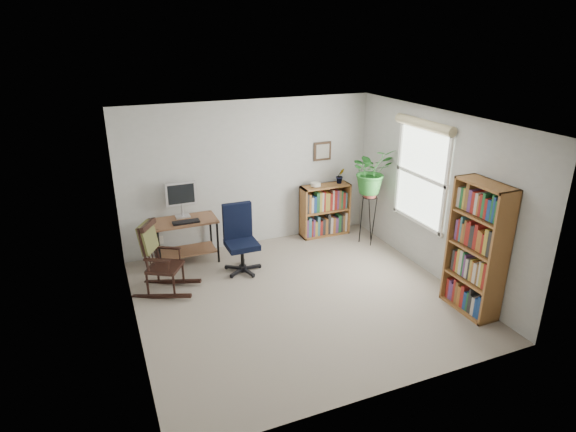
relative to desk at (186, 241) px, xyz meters
name	(u,v)px	position (x,y,z in m)	size (l,w,h in m)	color
floor	(299,298)	(1.17, -1.70, -0.35)	(4.20, 4.00, 0.00)	gray
ceiling	(301,121)	(1.17, -1.70, 2.05)	(4.20, 4.00, 0.00)	white
wall_back	(250,174)	(1.17, 0.30, 0.85)	(4.20, 0.00, 2.40)	#B3B3AF
wall_front	(389,289)	(1.17, -3.70, 0.85)	(4.20, 0.00, 2.40)	#B3B3AF
wall_left	(127,242)	(-0.93, -1.70, 0.85)	(0.00, 4.00, 2.40)	#B3B3AF
wall_right	(435,195)	(3.27, -1.70, 0.85)	(0.00, 4.00, 2.40)	#B3B3AF
window	(421,176)	(3.23, -1.40, 1.05)	(0.12, 1.20, 1.50)	white
desk	(186,241)	(0.00, 0.00, 0.00)	(0.96, 0.53, 0.69)	brown
monitor	(181,200)	(0.00, 0.14, 0.63)	(0.46, 0.16, 0.56)	silver
keyboard	(186,222)	(0.00, -0.12, 0.36)	(0.40, 0.15, 0.03)	black
office_chair	(242,240)	(0.70, -0.66, 0.17)	(0.57, 0.57, 1.04)	black
rocking_chair	(164,258)	(-0.45, -0.82, 0.17)	(0.53, 0.89, 1.03)	black
low_bookshelf	(325,210)	(2.46, 0.12, 0.11)	(0.86, 0.29, 0.91)	#935E30
tall_bookshelf	(477,249)	(3.09, -2.79, 0.51)	(0.32, 0.75, 1.72)	#935E30
plant_stand	(368,216)	(2.97, -0.48, 0.14)	(0.27, 0.27, 0.97)	black
spider_plant	(373,149)	(2.97, -0.48, 1.28)	(1.69, 1.88, 1.46)	#266D27
potted_plant_small	(340,180)	(2.74, 0.13, 0.62)	(0.13, 0.24, 0.11)	#266D27
framed_picture	(323,151)	(2.46, 0.27, 1.13)	(0.32, 0.04, 0.32)	black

